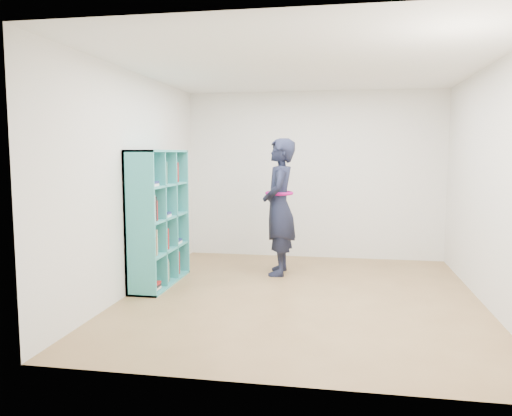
# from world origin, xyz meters

# --- Properties ---
(floor) EXTENTS (4.50, 4.50, 0.00)m
(floor) POSITION_xyz_m (0.00, 0.00, 0.00)
(floor) COLOR olive
(floor) RESTS_ON ground
(ceiling) EXTENTS (4.50, 4.50, 0.00)m
(ceiling) POSITION_xyz_m (0.00, 0.00, 2.60)
(ceiling) COLOR white
(ceiling) RESTS_ON wall_back
(wall_left) EXTENTS (0.02, 4.50, 2.60)m
(wall_left) POSITION_xyz_m (-2.00, 0.00, 1.30)
(wall_left) COLOR white
(wall_left) RESTS_ON floor
(wall_right) EXTENTS (0.02, 4.50, 2.60)m
(wall_right) POSITION_xyz_m (2.00, 0.00, 1.30)
(wall_right) COLOR white
(wall_right) RESTS_ON floor
(wall_back) EXTENTS (4.00, 0.02, 2.60)m
(wall_back) POSITION_xyz_m (0.00, 2.25, 1.30)
(wall_back) COLOR white
(wall_back) RESTS_ON floor
(wall_front) EXTENTS (4.00, 0.02, 2.60)m
(wall_front) POSITION_xyz_m (0.00, -2.25, 1.30)
(wall_front) COLOR white
(wall_front) RESTS_ON floor
(bookshelf) EXTENTS (0.37, 1.27, 1.69)m
(bookshelf) POSITION_xyz_m (-1.83, 0.27, 0.81)
(bookshelf) COLOR teal
(bookshelf) RESTS_ON floor
(person) EXTENTS (0.48, 0.70, 1.85)m
(person) POSITION_xyz_m (-0.39, 1.04, 0.93)
(person) COLOR black
(person) RESTS_ON floor
(smartphone) EXTENTS (0.04, 0.09, 0.13)m
(smartphone) POSITION_xyz_m (-0.53, 1.11, 1.05)
(smartphone) COLOR silver
(smartphone) RESTS_ON person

